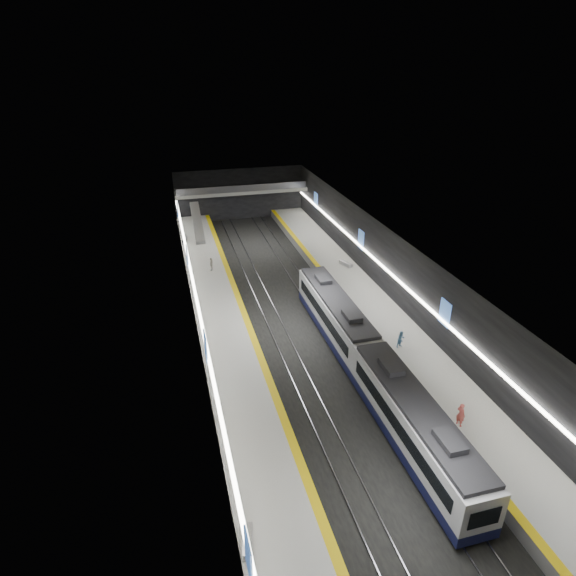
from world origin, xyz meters
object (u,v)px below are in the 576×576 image
object	(u,v)px
train	(368,360)
bench_left_far	(185,239)
escalator	(197,223)
passenger_left_a	(211,264)
bench_right_far	(346,264)
passenger_right_b	(401,339)
passenger_right_a	(461,415)
bench_left_near	(248,541)

from	to	relation	value
train	bench_left_far	distance (m)	36.24
escalator	passenger_left_a	bearing A→B (deg)	-88.19
bench_right_far	passenger_right_b	world-z (taller)	passenger_right_b
passenger_right_a	passenger_right_b	bearing A→B (deg)	-19.08
escalator	bench_right_far	world-z (taller)	escalator
passenger_left_a	bench_left_near	bearing A→B (deg)	20.42
bench_left_far	bench_right_far	xyz separation A→B (m)	(18.07, -13.67, -0.01)
bench_left_near	passenger_right_b	bearing A→B (deg)	53.53
bench_left_near	passenger_right_b	world-z (taller)	passenger_right_b
bench_left_far	passenger_right_b	world-z (taller)	passenger_right_b
bench_right_far	passenger_right_a	distance (m)	27.90
bench_left_near	bench_right_far	bearing A→B (deg)	72.07
bench_left_far	passenger_right_a	world-z (taller)	passenger_right_a
train	bench_left_near	distance (m)	17.22
bench_left_far	passenger_left_a	bearing A→B (deg)	-70.03
bench_left_far	passenger_right_a	size ratio (longest dim) A/B	1.10
bench_left_far	passenger_right_b	bearing A→B (deg)	-54.97
bench_left_near	passenger_right_a	size ratio (longest dim) A/B	1.06
bench_right_far	passenger_right_a	bearing A→B (deg)	-117.19
bench_right_far	passenger_right_a	size ratio (longest dim) A/B	1.03
passenger_right_a	passenger_left_a	size ratio (longest dim) A/B	1.13
train	passenger_left_a	world-z (taller)	train
escalator	bench_left_near	world-z (taller)	escalator
bench_left_far	passenger_right_b	xyz separation A→B (m)	(16.24, -31.55, 0.53)
passenger_left_a	passenger_right_a	bearing A→B (deg)	47.83
bench_right_far	passenger_left_a	size ratio (longest dim) A/B	1.17
escalator	passenger_left_a	size ratio (longest dim) A/B	5.02
train	escalator	distance (m)	36.98
bench_right_far	bench_left_near	bearing A→B (deg)	-141.06
bench_left_far	bench_right_far	distance (m)	22.66
escalator	passenger_right_b	distance (m)	35.92
bench_left_far	passenger_right_a	bearing A→B (deg)	-61.52
passenger_right_b	train	bearing A→B (deg)	-168.44
bench_left_far	passenger_right_b	size ratio (longest dim) A/B	1.29
bench_left_near	escalator	bearing A→B (deg)	98.52
train	passenger_right_b	world-z (taller)	train
escalator	bench_right_far	distance (m)	22.11
train	bench_right_far	size ratio (longest dim) A/B	16.09
bench_left_near	train	bearing A→B (deg)	56.66
passenger_right_b	bench_right_far	bearing A→B (deg)	63.92
passenger_right_a	escalator	bearing A→B (deg)	2.02
train	bench_right_far	distance (m)	21.42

